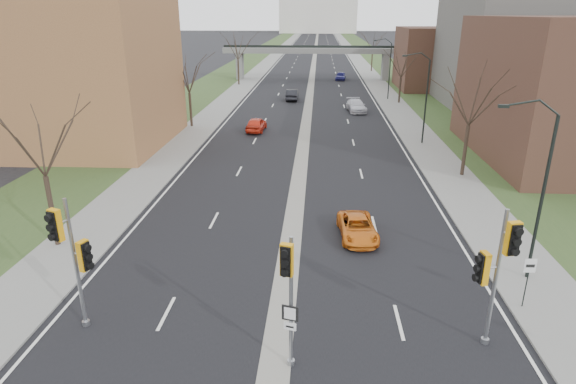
# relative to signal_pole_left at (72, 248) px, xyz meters

# --- Properties ---
(ground) EXTENTS (700.00, 700.00, 0.00)m
(ground) POSITION_rel_signal_pole_left_xyz_m (7.99, -0.72, -3.73)
(ground) COLOR black
(ground) RESTS_ON ground
(road_surface) EXTENTS (20.00, 600.00, 0.01)m
(road_surface) POSITION_rel_signal_pole_left_xyz_m (7.99, 149.28, -3.73)
(road_surface) COLOR black
(road_surface) RESTS_ON ground
(median_strip) EXTENTS (1.20, 600.00, 0.02)m
(median_strip) POSITION_rel_signal_pole_left_xyz_m (7.99, 149.28, -3.73)
(median_strip) COLOR gray
(median_strip) RESTS_ON ground
(sidewalk_right) EXTENTS (4.00, 600.00, 0.12)m
(sidewalk_right) POSITION_rel_signal_pole_left_xyz_m (19.99, 149.28, -3.67)
(sidewalk_right) COLOR gray
(sidewalk_right) RESTS_ON ground
(sidewalk_left) EXTENTS (4.00, 600.00, 0.12)m
(sidewalk_left) POSITION_rel_signal_pole_left_xyz_m (-4.01, 149.28, -3.67)
(sidewalk_left) COLOR gray
(sidewalk_left) RESTS_ON ground
(grass_verge_right) EXTENTS (8.00, 600.00, 0.10)m
(grass_verge_right) POSITION_rel_signal_pole_left_xyz_m (25.99, 149.28, -3.68)
(grass_verge_right) COLOR #273C1C
(grass_verge_right) RESTS_ON ground
(grass_verge_left) EXTENTS (8.00, 600.00, 0.10)m
(grass_verge_left) POSITION_rel_signal_pole_left_xyz_m (-10.01, 149.28, -3.68)
(grass_verge_left) COLOR #273C1C
(grass_verge_left) RESTS_ON ground
(apartment_building) EXTENTS (25.00, 16.00, 22.00)m
(apartment_building) POSITION_rel_signal_pole_left_xyz_m (-18.01, 29.28, 7.27)
(apartment_building) COLOR #9B6B3E
(apartment_building) RESTS_ON ground
(commercial_block_mid) EXTENTS (18.00, 22.00, 15.00)m
(commercial_block_mid) POSITION_rel_signal_pole_left_xyz_m (35.99, 51.28, 3.77)
(commercial_block_mid) COLOR #5F5D57
(commercial_block_mid) RESTS_ON ground
(commercial_block_far) EXTENTS (14.00, 14.00, 10.00)m
(commercial_block_far) POSITION_rel_signal_pole_left_xyz_m (29.99, 69.28, 1.27)
(commercial_block_far) COLOR #513325
(commercial_block_far) RESTS_ON ground
(pedestrian_bridge) EXTENTS (34.00, 3.00, 6.45)m
(pedestrian_bridge) POSITION_rel_signal_pole_left_xyz_m (7.99, 79.28, 1.11)
(pedestrian_bridge) COLOR slate
(pedestrian_bridge) RESTS_ON ground
(capitol) EXTENTS (48.00, 42.00, 55.75)m
(capitol) POSITION_rel_signal_pole_left_xyz_m (7.99, 319.28, 14.87)
(capitol) COLOR silver
(capitol) RESTS_ON ground
(streetlight_near) EXTENTS (2.61, 0.20, 8.70)m
(streetlight_near) POSITION_rel_signal_pole_left_xyz_m (18.98, 5.28, 3.22)
(streetlight_near) COLOR black
(streetlight_near) RESTS_ON sidewalk_right
(streetlight_mid) EXTENTS (2.61, 0.20, 8.70)m
(streetlight_mid) POSITION_rel_signal_pole_left_xyz_m (18.98, 31.28, 3.22)
(streetlight_mid) COLOR black
(streetlight_mid) RESTS_ON sidewalk_right
(streetlight_far) EXTENTS (2.61, 0.20, 8.70)m
(streetlight_far) POSITION_rel_signal_pole_left_xyz_m (18.98, 57.28, 3.22)
(streetlight_far) COLOR black
(streetlight_far) RESTS_ON sidewalk_right
(tree_left_a) EXTENTS (7.20, 7.20, 9.40)m
(tree_left_a) POSITION_rel_signal_pole_left_xyz_m (-5.01, 7.28, 2.90)
(tree_left_a) COLOR #382B21
(tree_left_a) RESTS_ON sidewalk_left
(tree_left_b) EXTENTS (6.75, 6.75, 8.81)m
(tree_left_b) POSITION_rel_signal_pole_left_xyz_m (-5.01, 37.28, 2.49)
(tree_left_b) COLOR #382B21
(tree_left_b) RESTS_ON sidewalk_left
(tree_left_c) EXTENTS (7.65, 7.65, 9.99)m
(tree_left_c) POSITION_rel_signal_pole_left_xyz_m (-5.01, 71.28, 3.31)
(tree_left_c) COLOR #382B21
(tree_left_c) RESTS_ON sidewalk_left
(tree_right_a) EXTENTS (7.20, 7.20, 9.40)m
(tree_right_a) POSITION_rel_signal_pole_left_xyz_m (20.99, 21.28, 2.90)
(tree_right_a) COLOR #382B21
(tree_right_a) RESTS_ON sidewalk_right
(tree_right_b) EXTENTS (6.30, 6.30, 8.22)m
(tree_right_b) POSITION_rel_signal_pole_left_xyz_m (20.99, 54.28, 2.09)
(tree_right_b) COLOR #382B21
(tree_right_b) RESTS_ON sidewalk_right
(tree_right_c) EXTENTS (7.65, 7.65, 9.99)m
(tree_right_c) POSITION_rel_signal_pole_left_xyz_m (20.99, 94.28, 3.31)
(tree_right_c) COLOR #382B21
(tree_right_c) RESTS_ON sidewalk_right
(signal_pole_left) EXTENTS (1.30, 0.95, 5.70)m
(signal_pole_left) POSITION_rel_signal_pole_left_xyz_m (0.00, 0.00, 0.00)
(signal_pole_left) COLOR gray
(signal_pole_left) RESTS_ON ground
(signal_pole_median) EXTENTS (0.67, 0.88, 5.26)m
(signal_pole_median) POSITION_rel_signal_pole_left_xyz_m (8.51, -1.87, -0.07)
(signal_pole_median) COLOR gray
(signal_pole_median) RESTS_ON ground
(signal_pole_right) EXTENTS (1.19, 0.96, 5.74)m
(signal_pole_right) POSITION_rel_signal_pole_left_xyz_m (16.01, -0.12, 0.02)
(signal_pole_right) COLOR gray
(signal_pole_right) RESTS_ON ground
(speed_limit_sign) EXTENTS (0.51, 0.06, 2.35)m
(speed_limit_sign) POSITION_rel_signal_pole_left_xyz_m (18.57, 2.67, -1.99)
(speed_limit_sign) COLOR black
(speed_limit_sign) RESTS_ON sidewalk_right
(car_left_near) EXTENTS (2.09, 4.61, 1.53)m
(car_left_near) POSITION_rel_signal_pole_left_xyz_m (2.62, 35.73, -2.97)
(car_left_near) COLOR red
(car_left_near) RESTS_ON ground
(car_left_far) EXTENTS (1.72, 4.82, 1.58)m
(car_left_far) POSITION_rel_signal_pole_left_xyz_m (5.48, 56.00, -2.94)
(car_left_far) COLOR black
(car_left_far) RESTS_ON ground
(car_right_near) EXTENTS (2.36, 4.53, 1.22)m
(car_right_near) POSITION_rel_signal_pole_left_xyz_m (11.81, 9.46, -3.12)
(car_right_near) COLOR orange
(car_right_near) RESTS_ON ground
(car_right_mid) EXTENTS (2.72, 5.50, 1.54)m
(car_right_mid) POSITION_rel_signal_pole_left_xyz_m (14.37, 47.60, -2.96)
(car_right_mid) COLOR silver
(car_right_mid) RESTS_ON ground
(car_right_far) EXTENTS (2.29, 4.68, 1.54)m
(car_right_far) POSITION_rel_signal_pole_left_xyz_m (13.59, 79.57, -2.96)
(car_right_far) COLOR navy
(car_right_far) RESTS_ON ground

